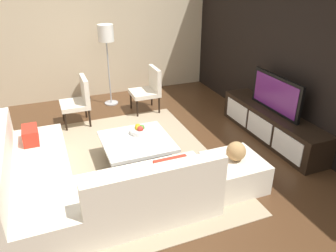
{
  "coord_description": "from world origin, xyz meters",
  "views": [
    {
      "loc": [
        3.91,
        -1.01,
        2.65
      ],
      "look_at": [
        -0.08,
        0.58,
        0.52
      ],
      "focal_mm": 35.03,
      "sensor_mm": 36.0,
      "label": 1
    }
  ],
  "objects_px": {
    "floor_lamp": "(106,39)",
    "fruit_bowl": "(140,130)",
    "decorative_ball": "(236,151)",
    "media_console": "(271,125)",
    "coffee_table": "(137,150)",
    "ottoman": "(234,173)",
    "accent_chair_far": "(149,87)",
    "sectional_couch": "(76,184)",
    "television": "(276,94)",
    "accent_chair_near": "(79,98)"
  },
  "relations": [
    {
      "from": "coffee_table",
      "to": "sectional_couch",
      "type": "bearing_deg",
      "value": -56.81
    },
    {
      "from": "floor_lamp",
      "to": "decorative_ball",
      "type": "xyz_separation_m",
      "value": [
        3.43,
        0.86,
        -0.83
      ]
    },
    {
      "from": "sectional_couch",
      "to": "television",
      "type": "bearing_deg",
      "value": 99.08
    },
    {
      "from": "media_console",
      "to": "ottoman",
      "type": "distance_m",
      "value": 1.58
    },
    {
      "from": "sectional_couch",
      "to": "accent_chair_near",
      "type": "relative_size",
      "value": 2.78
    },
    {
      "from": "floor_lamp",
      "to": "fruit_bowl",
      "type": "xyz_separation_m",
      "value": [
        2.23,
        -0.05,
        -0.92
      ]
    },
    {
      "from": "media_console",
      "to": "television",
      "type": "xyz_separation_m",
      "value": [
        0.0,
        0.0,
        0.55
      ]
    },
    {
      "from": "media_console",
      "to": "accent_chair_near",
      "type": "distance_m",
      "value": 3.37
    },
    {
      "from": "sectional_couch",
      "to": "floor_lamp",
      "type": "distance_m",
      "value": 3.4
    },
    {
      "from": "floor_lamp",
      "to": "decorative_ball",
      "type": "height_order",
      "value": "floor_lamp"
    },
    {
      "from": "fruit_bowl",
      "to": "ottoman",
      "type": "bearing_deg",
      "value": 37.36
    },
    {
      "from": "sectional_couch",
      "to": "accent_chair_near",
      "type": "distance_m",
      "value": 2.33
    },
    {
      "from": "media_console",
      "to": "ottoman",
      "type": "relative_size",
      "value": 3.15
    },
    {
      "from": "accent_chair_far",
      "to": "sectional_couch",
      "type": "bearing_deg",
      "value": -38.61
    },
    {
      "from": "sectional_couch",
      "to": "accent_chair_far",
      "type": "bearing_deg",
      "value": 144.11
    },
    {
      "from": "coffee_table",
      "to": "ottoman",
      "type": "xyz_separation_m",
      "value": [
        1.01,
        1.01,
        -0.0
      ]
    },
    {
      "from": "coffee_table",
      "to": "ottoman",
      "type": "height_order",
      "value": "ottoman"
    },
    {
      "from": "media_console",
      "to": "floor_lamp",
      "type": "distance_m",
      "value": 3.49
    },
    {
      "from": "decorative_ball",
      "to": "accent_chair_far",
      "type": "bearing_deg",
      "value": -175.54
    },
    {
      "from": "media_console",
      "to": "fruit_bowl",
      "type": "distance_m",
      "value": 2.22
    },
    {
      "from": "accent_chair_far",
      "to": "media_console",
      "type": "bearing_deg",
      "value": 35.85
    },
    {
      "from": "media_console",
      "to": "fruit_bowl",
      "type": "xyz_separation_m",
      "value": [
        -0.28,
        -2.2,
        0.18
      ]
    },
    {
      "from": "floor_lamp",
      "to": "fruit_bowl",
      "type": "height_order",
      "value": "floor_lamp"
    },
    {
      "from": "sectional_couch",
      "to": "accent_chair_far",
      "type": "xyz_separation_m",
      "value": [
        -2.4,
        1.74,
        0.21
      ]
    },
    {
      "from": "accent_chair_near",
      "to": "television",
      "type": "bearing_deg",
      "value": 56.0
    },
    {
      "from": "media_console",
      "to": "ottoman",
      "type": "xyz_separation_m",
      "value": [
        0.91,
        -1.28,
        -0.05
      ]
    },
    {
      "from": "fruit_bowl",
      "to": "decorative_ball",
      "type": "distance_m",
      "value": 1.5
    },
    {
      "from": "sectional_couch",
      "to": "decorative_ball",
      "type": "distance_m",
      "value": 2.01
    },
    {
      "from": "sectional_couch",
      "to": "fruit_bowl",
      "type": "distance_m",
      "value": 1.32
    },
    {
      "from": "media_console",
      "to": "decorative_ball",
      "type": "relative_size",
      "value": 8.83
    },
    {
      "from": "media_console",
      "to": "accent_chair_near",
      "type": "height_order",
      "value": "accent_chair_near"
    },
    {
      "from": "television",
      "to": "sectional_couch",
      "type": "xyz_separation_m",
      "value": [
        0.52,
        -3.24,
        -0.52
      ]
    },
    {
      "from": "floor_lamp",
      "to": "fruit_bowl",
      "type": "relative_size",
      "value": 5.8
    },
    {
      "from": "television",
      "to": "floor_lamp",
      "type": "relative_size",
      "value": 0.7
    },
    {
      "from": "floor_lamp",
      "to": "ottoman",
      "type": "distance_m",
      "value": 3.72
    },
    {
      "from": "accent_chair_near",
      "to": "ottoman",
      "type": "distance_m",
      "value": 3.13
    },
    {
      "from": "coffee_table",
      "to": "decorative_ball",
      "type": "relative_size",
      "value": 3.88
    },
    {
      "from": "sectional_couch",
      "to": "ottoman",
      "type": "xyz_separation_m",
      "value": [
        0.39,
        1.96,
        -0.08
      ]
    },
    {
      "from": "coffee_table",
      "to": "floor_lamp",
      "type": "xyz_separation_m",
      "value": [
        -2.42,
        0.15,
        1.15
      ]
    },
    {
      "from": "media_console",
      "to": "ottoman",
      "type": "height_order",
      "value": "media_console"
    },
    {
      "from": "coffee_table",
      "to": "fruit_bowl",
      "type": "bearing_deg",
      "value": 150.91
    },
    {
      "from": "media_console",
      "to": "decorative_ball",
      "type": "bearing_deg",
      "value": -54.61
    },
    {
      "from": "accent_chair_near",
      "to": "media_console",
      "type": "bearing_deg",
      "value": 56.0
    },
    {
      "from": "decorative_ball",
      "to": "media_console",
      "type": "bearing_deg",
      "value": 125.39
    },
    {
      "from": "television",
      "to": "ottoman",
      "type": "xyz_separation_m",
      "value": [
        0.91,
        -1.28,
        -0.6
      ]
    },
    {
      "from": "television",
      "to": "accent_chair_far",
      "type": "bearing_deg",
      "value": -141.43
    },
    {
      "from": "ottoman",
      "to": "sectional_couch",
      "type": "bearing_deg",
      "value": -101.4
    },
    {
      "from": "media_console",
      "to": "sectional_couch",
      "type": "xyz_separation_m",
      "value": [
        0.52,
        -3.24,
        0.03
      ]
    },
    {
      "from": "television",
      "to": "coffee_table",
      "type": "distance_m",
      "value": 2.37
    },
    {
      "from": "media_console",
      "to": "accent_chair_far",
      "type": "bearing_deg",
      "value": -141.44
    }
  ]
}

